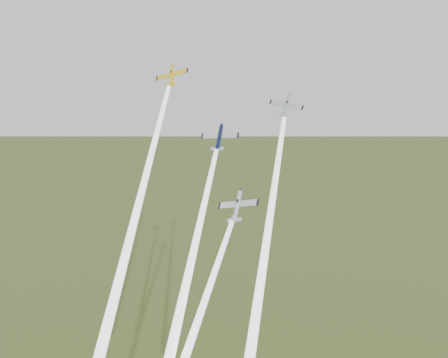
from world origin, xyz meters
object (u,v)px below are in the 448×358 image
Objects in this scene: plane_silver_low at (237,206)px; plane_silver_right at (286,106)px; plane_navy at (219,137)px; plane_yellow at (172,76)px.

plane_silver_right is at bearing 75.11° from plane_silver_low.
plane_navy is 15.21m from plane_silver_right.
plane_silver_right is (24.71, 4.31, -6.09)m from plane_yellow.
plane_silver_low is at bearing -42.03° from plane_yellow.
plane_navy is 1.16× the size of plane_silver_right.
plane_yellow reaches higher than plane_navy.
plane_yellow is 1.06× the size of plane_silver_right.
plane_yellow reaches higher than plane_silver_low.
plane_yellow is 0.91× the size of plane_navy.
plane_silver_right is 0.82× the size of plane_silver_low.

